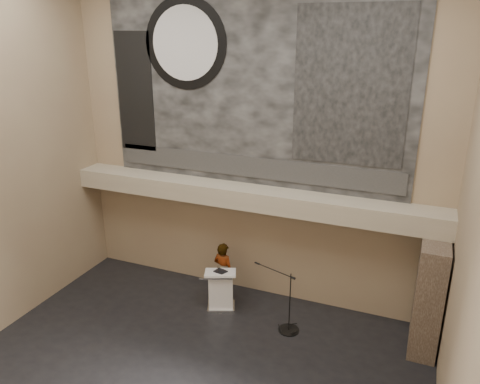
% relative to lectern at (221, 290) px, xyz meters
% --- Properties ---
extents(floor, '(10.00, 10.00, 0.00)m').
position_rel_lectern_xyz_m(floor, '(0.37, -2.77, -0.55)').
color(floor, black).
rests_on(floor, ground).
extents(wall_back, '(10.00, 0.02, 8.50)m').
position_rel_lectern_xyz_m(wall_back, '(0.37, 1.23, 3.70)').
color(wall_back, '#8A7157').
rests_on(wall_back, floor).
extents(wall_right, '(0.02, 8.00, 8.50)m').
position_rel_lectern_xyz_m(wall_right, '(5.37, -2.77, 3.70)').
color(wall_right, '#8A7157').
rests_on(wall_right, floor).
extents(soffit, '(10.00, 0.80, 0.50)m').
position_rel_lectern_xyz_m(soffit, '(0.37, 0.83, 2.40)').
color(soffit, gray).
rests_on(soffit, wall_back).
extents(sprinkler_left, '(0.04, 0.04, 0.06)m').
position_rel_lectern_xyz_m(sprinkler_left, '(-1.23, 0.78, 2.12)').
color(sprinkler_left, '#B2893D').
rests_on(sprinkler_left, soffit).
extents(sprinkler_right, '(0.04, 0.04, 0.06)m').
position_rel_lectern_xyz_m(sprinkler_right, '(2.27, 0.78, 2.12)').
color(sprinkler_right, '#B2893D').
rests_on(sprinkler_right, soffit).
extents(banner, '(8.00, 0.05, 5.00)m').
position_rel_lectern_xyz_m(banner, '(0.37, 1.20, 5.15)').
color(banner, black).
rests_on(banner, wall_back).
extents(banner_text_strip, '(7.76, 0.02, 0.55)m').
position_rel_lectern_xyz_m(banner_text_strip, '(0.37, 1.16, 3.10)').
color(banner_text_strip, '#2A2A2A').
rests_on(banner_text_strip, banner).
extents(banner_clock_rim, '(2.30, 0.02, 2.30)m').
position_rel_lectern_xyz_m(banner_clock_rim, '(-1.43, 1.16, 6.15)').
color(banner_clock_rim, black).
rests_on(banner_clock_rim, banner).
extents(banner_clock_face, '(1.84, 0.02, 1.84)m').
position_rel_lectern_xyz_m(banner_clock_face, '(-1.43, 1.14, 6.15)').
color(banner_clock_face, silver).
rests_on(banner_clock_face, banner).
extents(banner_building_print, '(2.60, 0.02, 3.60)m').
position_rel_lectern_xyz_m(banner_building_print, '(2.77, 1.16, 5.25)').
color(banner_building_print, black).
rests_on(banner_building_print, banner).
extents(banner_brick_print, '(1.10, 0.02, 3.20)m').
position_rel_lectern_xyz_m(banner_brick_print, '(-3.03, 1.16, 4.85)').
color(banner_brick_print, black).
rests_on(banner_brick_print, banner).
extents(stone_pier, '(0.60, 1.40, 2.70)m').
position_rel_lectern_xyz_m(stone_pier, '(5.02, 0.38, 0.80)').
color(stone_pier, '#3F3127').
rests_on(stone_pier, floor).
extents(lectern, '(0.95, 0.83, 1.14)m').
position_rel_lectern_xyz_m(lectern, '(0.00, 0.00, 0.00)').
color(lectern, silver).
rests_on(lectern, floor).
extents(binder, '(0.35, 0.31, 0.04)m').
position_rel_lectern_xyz_m(binder, '(0.01, -0.03, 0.56)').
color(binder, black).
rests_on(binder, lectern).
extents(papers, '(0.25, 0.30, 0.00)m').
position_rel_lectern_xyz_m(papers, '(-0.07, -0.04, 0.55)').
color(papers, white).
rests_on(papers, lectern).
extents(speaker_person, '(0.69, 0.53, 1.68)m').
position_rel_lectern_xyz_m(speaker_person, '(-0.12, 0.45, 0.29)').
color(speaker_person, white).
rests_on(speaker_person, floor).
extents(mic_stand, '(1.29, 0.63, 1.59)m').
position_rel_lectern_xyz_m(mic_stand, '(1.92, -0.25, -0.32)').
color(mic_stand, black).
rests_on(mic_stand, floor).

